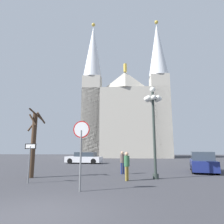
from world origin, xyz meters
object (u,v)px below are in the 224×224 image
(street_lamp, at_px, (153,114))
(parked_car_near_navy, at_px, (203,162))
(stop_sign, at_px, (81,141))
(parked_car_far_white, at_px, (84,158))
(pedestrian_walking, at_px, (127,163))
(bare_tree, at_px, (34,142))
(pedestrian_standing, at_px, (122,160))
(one_way_arrow_sign, at_px, (30,157))
(cathedral, at_px, (126,114))

(street_lamp, height_order, parked_car_near_navy, street_lamp)
(stop_sign, bearing_deg, street_lamp, 46.13)
(parked_car_far_white, bearing_deg, stop_sign, -78.60)
(stop_sign, height_order, pedestrian_walking, stop_sign)
(bare_tree, height_order, pedestrian_standing, bare_tree)
(one_way_arrow_sign, distance_m, pedestrian_standing, 6.42)
(parked_car_far_white, bearing_deg, street_lamp, -60.68)
(one_way_arrow_sign, xyz_separation_m, street_lamp, (6.89, 2.00, 2.59))
(bare_tree, distance_m, parked_car_far_white, 12.62)
(stop_sign, distance_m, one_way_arrow_sign, 3.76)
(stop_sign, xyz_separation_m, pedestrian_standing, (1.66, 6.04, -1.12))
(parked_car_far_white, bearing_deg, cathedral, 74.24)
(cathedral, relative_size, pedestrian_walking, 18.89)
(pedestrian_standing, bearing_deg, one_way_arrow_sign, -139.22)
(pedestrian_walking, relative_size, pedestrian_standing, 0.99)
(cathedral, bearing_deg, pedestrian_walking, -89.73)
(parked_car_far_white, relative_size, pedestrian_walking, 2.89)
(pedestrian_standing, bearing_deg, street_lamp, -47.08)
(stop_sign, xyz_separation_m, bare_tree, (-3.96, 3.76, 0.12))
(stop_sign, distance_m, parked_car_near_navy, 11.24)
(cathedral, bearing_deg, street_lamp, -86.51)
(one_way_arrow_sign, distance_m, parked_car_far_white, 14.44)
(parked_car_far_white, distance_m, pedestrian_walking, 14.27)
(pedestrian_standing, bearing_deg, stop_sign, -105.40)
(bare_tree, bearing_deg, pedestrian_walking, -7.23)
(pedestrian_standing, bearing_deg, parked_car_near_navy, 16.19)
(street_lamp, bearing_deg, one_way_arrow_sign, -163.83)
(street_lamp, xyz_separation_m, parked_car_far_white, (-6.98, 12.42, -3.30))
(stop_sign, relative_size, bare_tree, 0.69)
(street_lamp, xyz_separation_m, bare_tree, (-7.66, -0.08, -1.74))
(parked_car_far_white, xyz_separation_m, pedestrian_standing, (4.94, -10.23, 0.31))
(stop_sign, bearing_deg, pedestrian_walking, 56.63)
(bare_tree, bearing_deg, pedestrian_standing, 22.02)
(stop_sign, xyz_separation_m, one_way_arrow_sign, (-3.19, 1.85, -0.73))
(cathedral, distance_m, street_lamp, 31.05)
(stop_sign, height_order, parked_car_far_white, stop_sign)
(stop_sign, height_order, street_lamp, street_lamp)
(cathedral, height_order, stop_sign, cathedral)
(stop_sign, height_order, one_way_arrow_sign, stop_sign)
(cathedral, distance_m, one_way_arrow_sign, 33.85)
(cathedral, xyz_separation_m, pedestrian_walking, (0.15, -31.38, -8.24))
(street_lamp, height_order, bare_tree, street_lamp)
(bare_tree, bearing_deg, one_way_arrow_sign, -68.16)
(bare_tree, xyz_separation_m, pedestrian_walking, (5.94, -0.75, -1.25))
(parked_car_far_white, bearing_deg, one_way_arrow_sign, -89.65)
(stop_sign, xyz_separation_m, pedestrian_walking, (1.98, 3.01, -1.13))
(cathedral, distance_m, stop_sign, 35.17)
(one_way_arrow_sign, bearing_deg, parked_car_far_white, 90.35)
(stop_sign, height_order, pedestrian_standing, stop_sign)
(stop_sign, relative_size, pedestrian_walking, 1.89)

